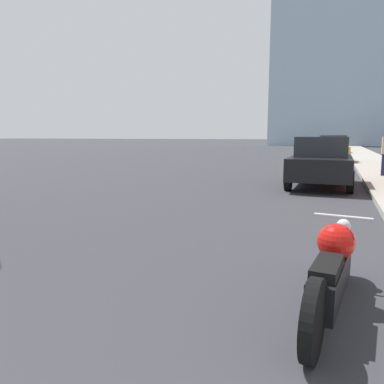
{
  "coord_description": "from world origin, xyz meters",
  "views": [
    {
      "loc": [
        3.05,
        1.05,
        1.7
      ],
      "look_at": [
        0.98,
        6.43,
        0.84
      ],
      "focal_mm": 35.0,
      "sensor_mm": 36.0,
      "label": 1
    }
  ],
  "objects_px": {
    "motorcycle": "(332,270)",
    "parked_car_red": "(335,145)",
    "parked_car_yellow": "(332,149)",
    "parked_car_black": "(321,162)",
    "parked_car_silver": "(336,144)"
  },
  "relations": [
    {
      "from": "motorcycle",
      "to": "parked_car_red",
      "type": "xyz_separation_m",
      "value": [
        -0.15,
        34.41,
        0.42
      ]
    },
    {
      "from": "parked_car_yellow",
      "to": "parked_car_black",
      "type": "bearing_deg",
      "value": -94.62
    },
    {
      "from": "parked_car_yellow",
      "to": "parked_car_silver",
      "type": "height_order",
      "value": "parked_car_yellow"
    },
    {
      "from": "parked_car_black",
      "to": "parked_car_red",
      "type": "bearing_deg",
      "value": 89.78
    },
    {
      "from": "motorcycle",
      "to": "parked_car_yellow",
      "type": "bearing_deg",
      "value": 97.79
    },
    {
      "from": "parked_car_black",
      "to": "parked_car_red",
      "type": "height_order",
      "value": "parked_car_black"
    },
    {
      "from": "motorcycle",
      "to": "parked_car_black",
      "type": "bearing_deg",
      "value": 99.85
    },
    {
      "from": "parked_car_yellow",
      "to": "motorcycle",
      "type": "bearing_deg",
      "value": -92.95
    },
    {
      "from": "parked_car_red",
      "to": "parked_car_silver",
      "type": "xyz_separation_m",
      "value": [
        0.08,
        9.99,
        -0.05
      ]
    },
    {
      "from": "parked_car_yellow",
      "to": "parked_car_red",
      "type": "xyz_separation_m",
      "value": [
        0.13,
        12.89,
        -0.04
      ]
    },
    {
      "from": "parked_car_black",
      "to": "parked_car_silver",
      "type": "bearing_deg",
      "value": 89.86
    },
    {
      "from": "motorcycle",
      "to": "parked_car_silver",
      "type": "bearing_deg",
      "value": 97.14
    },
    {
      "from": "parked_car_black",
      "to": "motorcycle",
      "type": "bearing_deg",
      "value": -86.68
    },
    {
      "from": "parked_car_black",
      "to": "parked_car_silver",
      "type": "relative_size",
      "value": 1.14
    },
    {
      "from": "parked_car_black",
      "to": "parked_car_silver",
      "type": "height_order",
      "value": "parked_car_black"
    }
  ]
}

